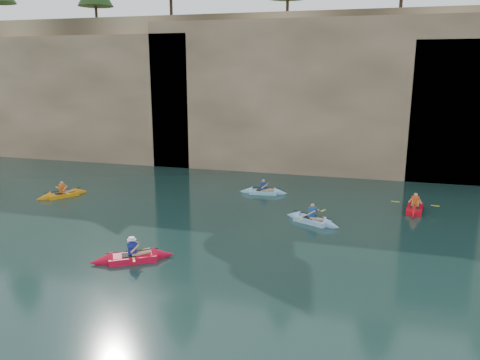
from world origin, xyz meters
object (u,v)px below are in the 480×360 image
(kayaker_red_far, at_px, (415,208))
(kayaker_ltblue_near, at_px, (312,220))
(kayaker_orange, at_px, (63,195))
(main_kayaker, at_px, (133,257))

(kayaker_red_far, bearing_deg, kayaker_ltblue_near, 131.96)
(kayaker_orange, xyz_separation_m, kayaker_ltblue_near, (15.24, -0.79, 0.01))
(kayaker_red_far, bearing_deg, main_kayaker, 139.33)
(kayaker_orange, distance_m, kayaker_red_far, 20.59)
(main_kayaker, distance_m, kayaker_ltblue_near, 9.35)
(kayaker_orange, height_order, kayaker_ltblue_near, kayaker_ltblue_near)
(kayaker_orange, bearing_deg, kayaker_ltblue_near, -57.92)
(main_kayaker, xyz_separation_m, kayaker_red_far, (11.56, 10.38, -0.01))
(kayaker_ltblue_near, distance_m, kayaker_red_far, 6.27)
(main_kayaker, distance_m, kayaker_orange, 11.67)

